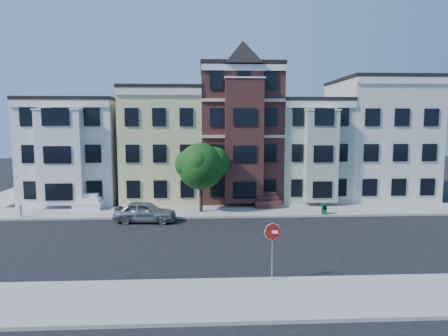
{
  "coord_description": "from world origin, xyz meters",
  "views": [
    {
      "loc": [
        -3.35,
        -23.32,
        7.11
      ],
      "look_at": [
        -2.03,
        2.46,
        4.2
      ],
      "focal_mm": 32.0,
      "sensor_mm": 36.0,
      "label": 1
    }
  ],
  "objects": [
    {
      "name": "ground",
      "position": [
        0.0,
        0.0,
        0.0
      ],
      "size": [
        120.0,
        120.0,
        0.0
      ],
      "primitive_type": "plane",
      "color": "black"
    },
    {
      "name": "street_tree",
      "position": [
        -3.58,
        7.71,
        3.5
      ],
      "size": [
        7.26,
        7.26,
        6.69
      ],
      "primitive_type": null,
      "rotation": [
        0.0,
        0.0,
        -0.32
      ],
      "color": "#175314",
      "rests_on": "far_sidewalk"
    },
    {
      "name": "far_sidewalk",
      "position": [
        0.0,
        8.0,
        0.07
      ],
      "size": [
        60.0,
        4.0,
        0.15
      ],
      "primitive_type": "cube",
      "color": "#9E9B93",
      "rests_on": "ground"
    },
    {
      "name": "newspaper_box",
      "position": [
        5.87,
        6.3,
        0.58
      ],
      "size": [
        0.44,
        0.41,
        0.86
      ],
      "primitive_type": "cube",
      "rotation": [
        0.0,
        0.0,
        -0.18
      ],
      "color": "#0D5D2C",
      "rests_on": "far_sidewalk"
    },
    {
      "name": "house_brown",
      "position": [
        0.0,
        14.5,
        6.0
      ],
      "size": [
        7.0,
        9.0,
        12.0
      ],
      "primitive_type": "cube",
      "color": "#421F1C",
      "rests_on": "ground"
    },
    {
      "name": "house_green",
      "position": [
        6.5,
        14.5,
        4.5
      ],
      "size": [
        6.0,
        9.0,
        9.0
      ],
      "primitive_type": "cube",
      "color": "#A6B49C",
      "rests_on": "ground"
    },
    {
      "name": "house_yellow",
      "position": [
        -7.0,
        14.5,
        5.0
      ],
      "size": [
        7.0,
        9.0,
        10.0
      ],
      "primitive_type": "cube",
      "color": "beige",
      "rests_on": "ground"
    },
    {
      "name": "house_white",
      "position": [
        -15.0,
        14.5,
        4.5
      ],
      "size": [
        8.0,
        9.0,
        9.0
      ],
      "primitive_type": "cube",
      "color": "silver",
      "rests_on": "ground"
    },
    {
      "name": "stop_sign",
      "position": [
        -0.34,
        -6.3,
        1.62
      ],
      "size": [
        0.81,
        0.23,
        2.93
      ],
      "primitive_type": null,
      "rotation": [
        0.0,
        0.0,
        -0.15
      ],
      "color": "#B31A13",
      "rests_on": "near_sidewalk"
    },
    {
      "name": "house_cream",
      "position": [
        13.5,
        14.5,
        5.5
      ],
      "size": [
        8.0,
        9.0,
        11.0
      ],
      "primitive_type": "cube",
      "color": "silver",
      "rests_on": "ground"
    },
    {
      "name": "near_sidewalk",
      "position": [
        0.0,
        -8.0,
        0.07
      ],
      "size": [
        60.0,
        4.0,
        0.15
      ],
      "primitive_type": "cube",
      "color": "#9E9B93",
      "rests_on": "ground"
    },
    {
      "name": "fire_hydrant",
      "position": [
        -17.0,
        6.5,
        0.53
      ],
      "size": [
        0.28,
        0.28,
        0.76
      ],
      "primitive_type": "cylinder",
      "rotation": [
        0.0,
        0.0,
        0.05
      ],
      "color": "beige",
      "rests_on": "far_sidewalk"
    },
    {
      "name": "parked_car",
      "position": [
        -7.59,
        5.14,
        0.76
      ],
      "size": [
        4.6,
        2.21,
        1.52
      ],
      "primitive_type": "imported",
      "rotation": [
        0.0,
        0.0,
        1.47
      ],
      "color": "#9EA0A5",
      "rests_on": "ground"
    }
  ]
}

